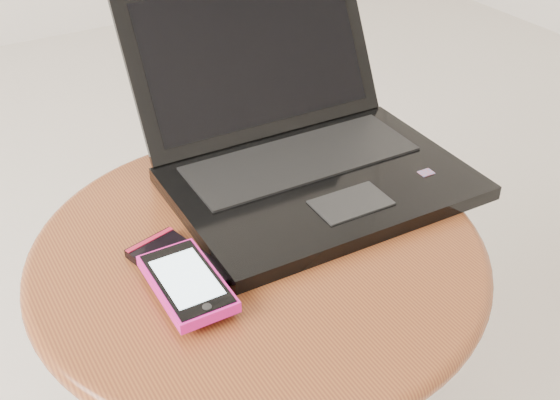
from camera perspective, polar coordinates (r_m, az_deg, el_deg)
table at (r=0.90m, az=-1.71°, el=-8.36°), size 0.56×0.56×0.45m
laptop at (r=0.96m, az=1.73°, el=4.64°), size 0.40×0.40×0.23m
phone_black at (r=0.81m, az=-8.34°, el=-5.35°), size 0.09×0.14×0.01m
phone_pink at (r=0.76m, az=-7.73°, el=-6.81°), size 0.07×0.13×0.02m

